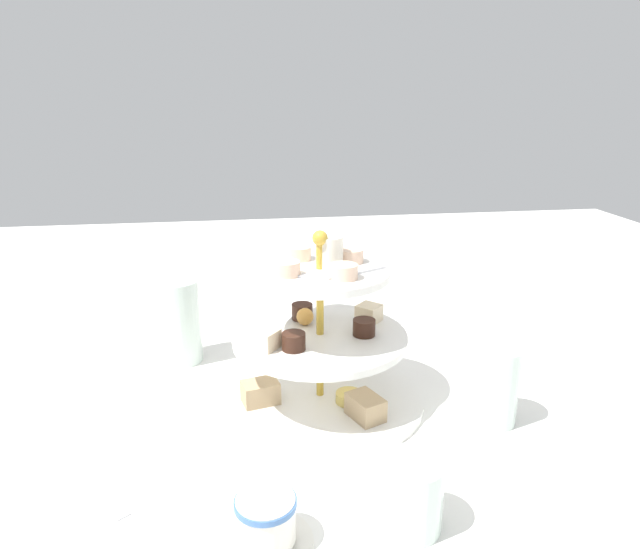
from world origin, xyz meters
TOP-DOWN VIEW (x-y plane):
  - ground_plane at (0.00, 0.00)m, footprint 2.40×2.40m
  - tiered_serving_stand at (0.00, 0.00)m, footprint 0.29×0.29m
  - water_glass_tall_right at (-0.20, 0.16)m, footprint 0.07×0.07m
  - water_glass_short_left at (0.05, -0.25)m, footprint 0.06×0.06m
  - teacup_with_saucer at (-0.09, -0.25)m, footprint 0.09×0.09m
  - butter_knife_left at (0.15, 0.27)m, footprint 0.16×0.07m
  - butter_knife_right at (-0.28, -0.13)m, footprint 0.11×0.15m
  - water_glass_mid_back at (0.22, -0.08)m, footprint 0.06×0.06m

SIDE VIEW (x-z plane):
  - ground_plane at x=0.00m, z-range 0.00..0.00m
  - butter_knife_left at x=0.15m, z-range 0.00..0.00m
  - butter_knife_right at x=-0.28m, z-range 0.00..0.00m
  - teacup_with_saucer at x=-0.09m, z-range 0.00..0.05m
  - water_glass_short_left at x=0.05m, z-range 0.00..0.07m
  - water_glass_mid_back at x=0.22m, z-range 0.00..0.10m
  - water_glass_tall_right at x=-0.20m, z-range 0.00..0.13m
  - tiered_serving_stand at x=0.00m, z-range -0.04..0.20m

